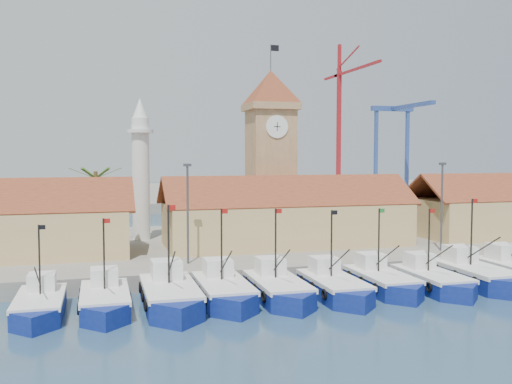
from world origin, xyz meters
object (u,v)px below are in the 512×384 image
object	(u,v)px
boat_5	(335,288)
clock_tower	(271,149)
boat_0	(39,307)
minaret	(141,168)

from	to	relation	value
boat_5	clock_tower	bearing A→B (deg)	85.79
boat_0	clock_tower	xyz separation A→B (m)	(23.79, 22.96, 11.26)
boat_5	clock_tower	xyz separation A→B (m)	(1.73, 23.52, 11.21)
boat_0	minaret	bearing A→B (deg)	70.60
clock_tower	boat_5	bearing A→B (deg)	-94.21
boat_5	minaret	size ratio (longest dim) A/B	0.59
clock_tower	minaret	bearing A→B (deg)	172.39
boat_0	boat_5	distance (m)	22.07
clock_tower	boat_0	bearing A→B (deg)	-136.02
boat_5	minaret	world-z (taller)	minaret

